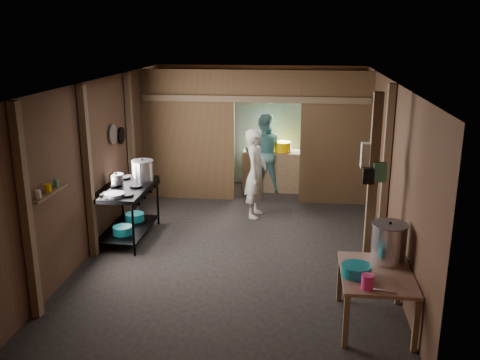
# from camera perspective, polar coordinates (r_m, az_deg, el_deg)

# --- Properties ---
(floor) EXTENTS (4.50, 7.00, 0.00)m
(floor) POSITION_cam_1_polar(r_m,az_deg,el_deg) (8.69, 0.16, -6.63)
(floor) COLOR black
(floor) RESTS_ON ground
(ceiling) EXTENTS (4.50, 7.00, 0.00)m
(ceiling) POSITION_cam_1_polar(r_m,az_deg,el_deg) (8.06, 0.17, 10.70)
(ceiling) COLOR black
(ceiling) RESTS_ON ground
(wall_back) EXTENTS (4.50, 0.00, 2.60)m
(wall_back) POSITION_cam_1_polar(r_m,az_deg,el_deg) (11.69, 2.15, 5.91)
(wall_back) COLOR brown
(wall_back) RESTS_ON ground
(wall_front) EXTENTS (4.50, 0.00, 2.60)m
(wall_front) POSITION_cam_1_polar(r_m,az_deg,el_deg) (5.00, -4.52, -8.16)
(wall_front) COLOR brown
(wall_front) RESTS_ON ground
(wall_left) EXTENTS (0.00, 7.00, 2.60)m
(wall_left) POSITION_cam_1_polar(r_m,az_deg,el_deg) (8.82, -14.53, 2.08)
(wall_left) COLOR brown
(wall_left) RESTS_ON ground
(wall_right) EXTENTS (0.00, 7.00, 2.60)m
(wall_right) POSITION_cam_1_polar(r_m,az_deg,el_deg) (8.33, 15.72, 1.20)
(wall_right) COLOR brown
(wall_right) RESTS_ON ground
(partition_left) EXTENTS (1.85, 0.10, 2.60)m
(partition_left) POSITION_cam_1_polar(r_m,az_deg,el_deg) (10.61, -5.60, 4.82)
(partition_left) COLOR brown
(partition_left) RESTS_ON floor
(partition_right) EXTENTS (1.35, 0.10, 2.60)m
(partition_right) POSITION_cam_1_polar(r_m,az_deg,el_deg) (10.39, 10.27, 4.40)
(partition_right) COLOR brown
(partition_right) RESTS_ON floor
(partition_header) EXTENTS (1.30, 0.10, 0.60)m
(partition_header) POSITION_cam_1_polar(r_m,az_deg,el_deg) (10.25, 3.02, 10.13)
(partition_header) COLOR brown
(partition_header) RESTS_ON wall_back
(turquoise_panel) EXTENTS (4.40, 0.06, 2.50)m
(turquoise_panel) POSITION_cam_1_polar(r_m,az_deg,el_deg) (11.64, 2.13, 5.62)
(turquoise_panel) COLOR #79A4A0
(turquoise_panel) RESTS_ON wall_back
(back_counter) EXTENTS (1.20, 0.50, 0.85)m
(back_counter) POSITION_cam_1_polar(r_m,az_deg,el_deg) (11.32, 3.39, 1.02)
(back_counter) COLOR #86684C
(back_counter) RESTS_ON floor
(wall_clock) EXTENTS (0.20, 0.03, 0.20)m
(wall_clock) POSITION_cam_1_polar(r_m,az_deg,el_deg) (11.48, 3.40, 8.74)
(wall_clock) COLOR silver
(wall_clock) RESTS_ON wall_back
(post_left_a) EXTENTS (0.10, 0.12, 2.60)m
(post_left_a) POSITION_cam_1_polar(r_m,az_deg,el_deg) (6.53, -22.06, -3.45)
(post_left_a) COLOR #86684C
(post_left_a) RESTS_ON floor
(post_left_b) EXTENTS (0.10, 0.12, 2.60)m
(post_left_b) POSITION_cam_1_polar(r_m,az_deg,el_deg) (8.08, -16.07, 0.70)
(post_left_b) COLOR #86684C
(post_left_b) RESTS_ON floor
(post_left_c) EXTENTS (0.10, 0.12, 2.60)m
(post_left_c) POSITION_cam_1_polar(r_m,az_deg,el_deg) (9.89, -11.68, 3.74)
(post_left_c) COLOR #86684C
(post_left_c) RESTS_ON floor
(post_right) EXTENTS (0.10, 0.12, 2.60)m
(post_right) POSITION_cam_1_polar(r_m,az_deg,el_deg) (8.13, 15.44, 0.86)
(post_right) COLOR #86684C
(post_right) RESTS_ON floor
(post_free) EXTENTS (0.12, 0.12, 2.60)m
(post_free) POSITION_cam_1_polar(r_m,az_deg,el_deg) (7.04, 14.04, -1.37)
(post_free) COLOR #86684C
(post_free) RESTS_ON floor
(cross_beam) EXTENTS (4.40, 0.12, 0.12)m
(cross_beam) POSITION_cam_1_polar(r_m,az_deg,el_deg) (10.24, 1.57, 8.73)
(cross_beam) COLOR #86684C
(cross_beam) RESTS_ON wall_left
(pan_lid_big) EXTENTS (0.03, 0.34, 0.34)m
(pan_lid_big) POSITION_cam_1_polar(r_m,az_deg,el_deg) (9.10, -13.55, 4.82)
(pan_lid_big) COLOR gray
(pan_lid_big) RESTS_ON wall_left
(pan_lid_small) EXTENTS (0.03, 0.30, 0.30)m
(pan_lid_small) POSITION_cam_1_polar(r_m,az_deg,el_deg) (9.48, -12.69, 4.70)
(pan_lid_small) COLOR black
(pan_lid_small) RESTS_ON wall_left
(wall_shelf) EXTENTS (0.14, 0.80, 0.03)m
(wall_shelf) POSITION_cam_1_polar(r_m,az_deg,el_deg) (6.91, -19.99, -1.33)
(wall_shelf) COLOR #86684C
(wall_shelf) RESTS_ON wall_left
(jar_white) EXTENTS (0.07, 0.07, 0.10)m
(jar_white) POSITION_cam_1_polar(r_m,az_deg,el_deg) (6.68, -20.98, -1.43)
(jar_white) COLOR silver
(jar_white) RESTS_ON wall_shelf
(jar_yellow) EXTENTS (0.08, 0.08, 0.10)m
(jar_yellow) POSITION_cam_1_polar(r_m,az_deg,el_deg) (6.89, -20.04, -0.82)
(jar_yellow) COLOR #F2BC00
(jar_yellow) RESTS_ON wall_shelf
(jar_green) EXTENTS (0.06, 0.06, 0.10)m
(jar_green) POSITION_cam_1_polar(r_m,az_deg,el_deg) (7.08, -19.26, -0.31)
(jar_green) COLOR #468A66
(jar_green) RESTS_ON wall_shelf
(bag_white) EXTENTS (0.22, 0.15, 0.32)m
(bag_white) POSITION_cam_1_polar(r_m,az_deg,el_deg) (6.98, 13.82, 2.60)
(bag_white) COLOR silver
(bag_white) RESTS_ON post_free
(bag_green) EXTENTS (0.16, 0.12, 0.24)m
(bag_green) POSITION_cam_1_polar(r_m,az_deg,el_deg) (6.91, 14.84, 0.84)
(bag_green) COLOR #468A66
(bag_green) RESTS_ON post_free
(bag_black) EXTENTS (0.14, 0.10, 0.20)m
(bag_black) POSITION_cam_1_polar(r_m,az_deg,el_deg) (6.88, 13.68, 0.44)
(bag_black) COLOR black
(bag_black) RESTS_ON post_free
(gas_range) EXTENTS (0.77, 1.50, 0.89)m
(gas_range) POSITION_cam_1_polar(r_m,az_deg,el_deg) (8.87, -12.08, -3.46)
(gas_range) COLOR black
(gas_range) RESTS_ON floor
(prep_table) EXTENTS (0.81, 1.12, 0.66)m
(prep_table) POSITION_cam_1_polar(r_m,az_deg,el_deg) (6.48, 14.35, -12.26)
(prep_table) COLOR #9E7468
(prep_table) RESTS_ON floor
(stove_pot_large) EXTENTS (0.38, 0.38, 0.36)m
(stove_pot_large) POSITION_cam_1_polar(r_m,az_deg,el_deg) (9.01, -10.45, 0.98)
(stove_pot_large) COLOR silver
(stove_pot_large) RESTS_ON gas_range
(stove_pot_med) EXTENTS (0.26, 0.26, 0.21)m
(stove_pot_med) POSITION_cam_1_polar(r_m,az_deg,el_deg) (8.82, -13.19, -0.03)
(stove_pot_med) COLOR silver
(stove_pot_med) RESTS_ON gas_range
(frying_pan) EXTENTS (0.46, 0.60, 0.07)m
(frying_pan) POSITION_cam_1_polar(r_m,az_deg,el_deg) (8.26, -13.39, -1.55)
(frying_pan) COLOR gray
(frying_pan) RESTS_ON gas_range
(blue_tub_front) EXTENTS (0.31, 0.31, 0.13)m
(blue_tub_front) POSITION_cam_1_polar(r_m,az_deg,el_deg) (8.71, -12.54, -5.31)
(blue_tub_front) COLOR teal
(blue_tub_front) RESTS_ON gas_range
(blue_tub_back) EXTENTS (0.32, 0.32, 0.13)m
(blue_tub_back) POSITION_cam_1_polar(r_m,az_deg,el_deg) (9.26, -11.29, -3.93)
(blue_tub_back) COLOR teal
(blue_tub_back) RESTS_ON gas_range
(stock_pot) EXTENTS (0.49, 0.49, 0.50)m
(stock_pot) POSITION_cam_1_polar(r_m,az_deg,el_deg) (6.56, 15.75, -6.61)
(stock_pot) COLOR silver
(stock_pot) RESTS_ON prep_table
(wash_basin) EXTENTS (0.37, 0.37, 0.13)m
(wash_basin) POSITION_cam_1_polar(r_m,az_deg,el_deg) (6.18, 12.45, -9.48)
(wash_basin) COLOR teal
(wash_basin) RESTS_ON prep_table
(pink_bucket) EXTENTS (0.14, 0.14, 0.16)m
(pink_bucket) POSITION_cam_1_polar(r_m,az_deg,el_deg) (5.91, 13.60, -10.62)
(pink_bucket) COLOR #FB3286
(pink_bucket) RESTS_ON prep_table
(knife) EXTENTS (0.30, 0.10, 0.01)m
(knife) POSITION_cam_1_polar(r_m,az_deg,el_deg) (5.93, 15.01, -11.42)
(knife) COLOR silver
(knife) RESTS_ON prep_table
(yellow_tub) EXTENTS (0.38, 0.38, 0.21)m
(yellow_tub) POSITION_cam_1_polar(r_m,az_deg,el_deg) (11.19, 4.56, 3.61)
(yellow_tub) COLOR #F2BC00
(yellow_tub) RESTS_ON back_counter
(red_cup) EXTENTS (0.13, 0.13, 0.15)m
(red_cup) POSITION_cam_1_polar(r_m,az_deg,el_deg) (11.22, 1.87, 3.54)
(red_cup) COLOR red
(red_cup) RESTS_ON back_counter
(cook) EXTENTS (0.48, 0.65, 1.64)m
(cook) POSITION_cam_1_polar(r_m,az_deg,el_deg) (9.59, 1.73, 0.72)
(cook) COLOR beige
(cook) RESTS_ON floor
(worker_back) EXTENTS (0.87, 0.71, 1.67)m
(worker_back) POSITION_cam_1_polar(r_m,az_deg,el_deg) (11.14, 2.54, 2.96)
(worker_back) COLOR teal
(worker_back) RESTS_ON floor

